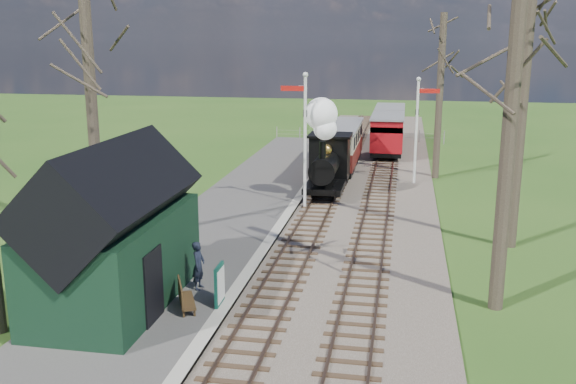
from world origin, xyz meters
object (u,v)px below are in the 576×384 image
Objects in this scene: sign_board at (220,285)px; bench at (184,296)px; semaphore_near at (304,131)px; coach at (339,145)px; red_carriage_b at (390,123)px; semaphore_far at (418,122)px; locomotive at (327,153)px; red_carriage_a at (387,134)px; person at (198,265)px; station_shed at (115,234)px.

bench is (-0.92, -0.48, -0.23)m from sign_board.
semaphore_near is 11.97m from sign_board.
coach is 1.48× the size of red_carriage_b.
semaphore_far is 18.70m from sign_board.
locomotive is 11.87m from red_carriage_a.
coach reaches higher than sign_board.
bench is at bearing -152.43° from sign_board.
coach is 5.14× the size of person.
locomotive is (4.29, 14.48, -0.05)m from station_shed.
semaphore_far is 5.35m from coach.
locomotive reaches higher than bench.
bench is at bearing -98.86° from locomotive.
red_carriage_b is (2.61, 17.06, -0.68)m from locomotive.
semaphore_near reaches higher than red_carriage_b.
person is (-1.55, -10.61, -2.67)m from semaphore_near.
station_shed reaches higher than person.
locomotive is (-4.39, -3.52, -1.13)m from semaphore_far.
station_shed is at bearing -115.72° from semaphore_far.
locomotive is at bearing -141.24° from semaphore_far.
person is (-6.69, -16.61, -2.40)m from semaphore_far.
person is (-4.91, -24.64, -0.58)m from red_carriage_a.
station_shed is 1.30× the size of locomotive.
semaphore_far is at bearing 69.80° from bench.
red_carriage_a reaches higher than bench.
station_shed is 4.49× the size of bench.
red_carriage_b is at bearing 80.22° from semaphore_near.
red_carriage_b is 32.02m from bench.
sign_board is 0.84× the size of bench.
semaphore_near is (3.53, 12.00, 1.35)m from station_shed.
locomotive is at bearing -102.73° from red_carriage_a.
sign_board is (-1.35, -14.09, -1.42)m from locomotive.
sign_board is 1.07m from bench.
coach reaches higher than red_carriage_b.
semaphore_near is 1.19× the size of red_carriage_a.
red_carriage_a is (3.37, 14.04, -2.09)m from semaphore_near.
station_shed is at bearing -104.84° from red_carriage_a.
red_carriage_a is at bearing 81.23° from sign_board.
red_carriage_b is at bearing 81.22° from bench.
person is (1.98, 1.40, -1.31)m from station_shed.
red_carriage_b is 30.55m from person.
semaphore_far is 1.09× the size of red_carriage_b.
red_carriage_a is at bearing 64.66° from coach.
sign_board is at bearing -95.46° from locomotive.
locomotive is 0.92× the size of red_carriage_a.
semaphore_near is 4.43× the size of bench.
red_carriage_b reaches higher than person.
red_carriage_a is 4.43× the size of sign_board.
bench is at bearing -100.59° from red_carriage_a.
person is at bearing 91.20° from bench.
person is at bearing -99.98° from locomotive.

